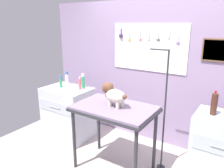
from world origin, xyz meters
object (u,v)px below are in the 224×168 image
(grooming_table, at_px, (114,113))
(cabinet_right, at_px, (222,152))
(shampoo_bottle, at_px, (80,84))
(soda_bottle, at_px, (214,104))
(dog, at_px, (113,94))
(grooming_arm, at_px, (164,117))
(counter_left, at_px, (68,112))

(grooming_table, bearing_deg, cabinet_right, 18.74)
(grooming_table, xyz_separation_m, shampoo_bottle, (-0.93, 0.40, 0.15))
(grooming_table, relative_size, shampoo_bottle, 4.69)
(grooming_table, relative_size, soda_bottle, 3.60)
(grooming_table, bearing_deg, dog, 163.62)
(soda_bottle, bearing_deg, grooming_arm, -174.19)
(grooming_arm, height_order, counter_left, grooming_arm)
(dog, distance_m, counter_left, 1.34)
(cabinet_right, distance_m, shampoo_bottle, 2.24)
(cabinet_right, relative_size, shampoo_bottle, 4.08)
(counter_left, distance_m, cabinet_right, 2.41)
(dog, distance_m, shampoo_bottle, 0.99)
(shampoo_bottle, relative_size, soda_bottle, 0.77)
(cabinet_right, distance_m, soda_bottle, 0.61)
(grooming_arm, distance_m, dog, 0.72)
(shampoo_bottle, bearing_deg, dog, -23.38)
(grooming_table, relative_size, counter_left, 1.19)
(soda_bottle, bearing_deg, cabinet_right, 3.03)
(cabinet_right, bearing_deg, counter_left, -177.58)
(counter_left, height_order, cabinet_right, cabinet_right)
(grooming_arm, bearing_deg, dog, -147.41)
(dog, bearing_deg, counter_left, 164.36)
(cabinet_right, xyz_separation_m, shampoo_bottle, (-2.18, -0.03, 0.52))
(grooming_arm, distance_m, soda_bottle, 0.63)
(counter_left, bearing_deg, grooming_arm, 1.22)
(grooming_table, distance_m, shampoo_bottle, 1.02)
(grooming_table, xyz_separation_m, counter_left, (-1.15, 0.32, -0.38))
(dog, bearing_deg, grooming_arm, 32.59)
(grooming_arm, height_order, shampoo_bottle, grooming_arm)
(grooming_arm, height_order, soda_bottle, grooming_arm)
(grooming_table, height_order, dog, dog)
(cabinet_right, bearing_deg, grooming_arm, -174.78)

